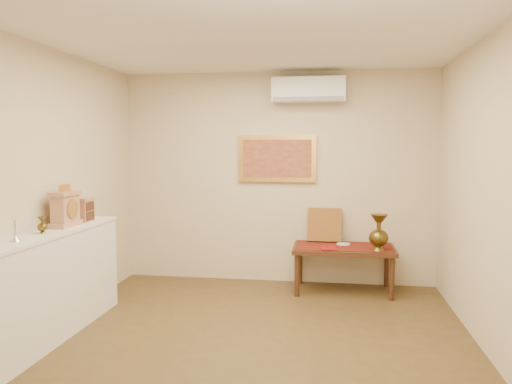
% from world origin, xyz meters
% --- Properties ---
extents(floor, '(4.50, 4.50, 0.00)m').
position_xyz_m(floor, '(0.00, 0.00, 0.00)').
color(floor, brown).
rests_on(floor, ground).
extents(ceiling, '(4.50, 4.50, 0.00)m').
position_xyz_m(ceiling, '(0.00, 0.00, 2.70)').
color(ceiling, silver).
rests_on(ceiling, ground).
extents(wall_back, '(4.00, 0.02, 2.70)m').
position_xyz_m(wall_back, '(0.00, 2.25, 1.35)').
color(wall_back, beige).
rests_on(wall_back, ground).
extents(wall_front, '(4.00, 0.02, 2.70)m').
position_xyz_m(wall_front, '(0.00, -2.25, 1.35)').
color(wall_front, beige).
rests_on(wall_front, ground).
extents(wall_left, '(0.02, 4.50, 2.70)m').
position_xyz_m(wall_left, '(-2.00, 0.00, 1.35)').
color(wall_left, beige).
rests_on(wall_left, ground).
extents(wall_right, '(0.02, 4.50, 2.70)m').
position_xyz_m(wall_right, '(2.00, 0.00, 1.35)').
color(wall_right, beige).
rests_on(wall_right, ground).
extents(candlestick, '(0.10, 0.10, 0.21)m').
position_xyz_m(candlestick, '(-1.83, -0.49, 1.08)').
color(candlestick, silver).
rests_on(candlestick, display_ledge).
extents(brass_urn_small, '(0.09, 0.09, 0.19)m').
position_xyz_m(brass_urn_small, '(-1.83, -0.11, 1.08)').
color(brass_urn_small, brown).
rests_on(brass_urn_small, display_ledge).
extents(table_cloth, '(1.14, 0.59, 0.01)m').
position_xyz_m(table_cloth, '(0.85, 1.88, 0.55)').
color(table_cloth, maroon).
rests_on(table_cloth, low_table).
extents(brass_urn_tall, '(0.22, 0.22, 0.51)m').
position_xyz_m(brass_urn_tall, '(1.24, 1.69, 0.81)').
color(brass_urn_tall, brown).
rests_on(brass_urn_tall, table_cloth).
extents(plate, '(0.17, 0.17, 0.01)m').
position_xyz_m(plate, '(0.85, 1.97, 0.56)').
color(plate, white).
rests_on(plate, table_cloth).
extents(menu, '(0.21, 0.27, 0.01)m').
position_xyz_m(menu, '(0.67, 1.70, 0.56)').
color(menu, maroon).
rests_on(menu, table_cloth).
extents(cushion, '(0.42, 0.19, 0.43)m').
position_xyz_m(cushion, '(0.62, 2.16, 0.77)').
color(cushion, maroon).
rests_on(cushion, table_cloth).
extents(display_ledge, '(0.37, 2.02, 0.98)m').
position_xyz_m(display_ledge, '(-1.82, 0.00, 0.49)').
color(display_ledge, silver).
rests_on(display_ledge, floor).
extents(mantel_clock, '(0.17, 0.36, 0.41)m').
position_xyz_m(mantel_clock, '(-1.83, 0.29, 1.15)').
color(mantel_clock, tan).
rests_on(mantel_clock, display_ledge).
extents(wooden_chest, '(0.16, 0.21, 0.24)m').
position_xyz_m(wooden_chest, '(-1.82, 0.61, 1.10)').
color(wooden_chest, tan).
rests_on(wooden_chest, display_ledge).
extents(low_table, '(1.20, 0.70, 0.55)m').
position_xyz_m(low_table, '(0.85, 1.88, 0.48)').
color(low_table, '#442414').
rests_on(low_table, floor).
extents(painting, '(1.00, 0.06, 0.60)m').
position_xyz_m(painting, '(0.00, 2.22, 1.60)').
color(painting, gold).
rests_on(painting, wall_back).
extents(ac_unit, '(0.90, 0.25, 0.30)m').
position_xyz_m(ac_unit, '(0.40, 2.12, 2.45)').
color(ac_unit, white).
rests_on(ac_unit, wall_back).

